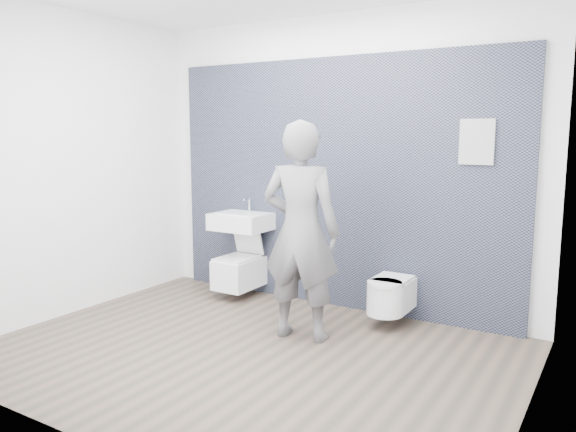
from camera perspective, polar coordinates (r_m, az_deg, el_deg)
The scene contains 8 objects.
ground at distance 4.50m, azimuth -4.11°, elevation -13.69°, with size 4.00×4.00×0.00m, color brown.
room_shell at distance 4.17m, azimuth -4.37°, elevation 9.05°, with size 4.00×4.00×4.00m.
tile_wall at distance 5.69m, azimuth 4.64°, elevation -8.89°, with size 3.60×0.06×2.40m, color black.
washbasin at distance 5.79m, azimuth -4.81°, elevation -0.51°, with size 0.57×0.43×0.43m.
toilet_square at distance 5.86m, azimuth -4.97°, elevation -5.53°, with size 0.36×0.52×0.69m.
toilet_rounded at distance 5.07m, azimuth 10.26°, elevation -7.93°, with size 0.32×0.54×0.30m.
info_placard at distance 5.21m, azimuth 17.78°, elevation -10.92°, with size 0.28×0.03×0.38m, color silver.
visitor at distance 4.57m, azimuth 1.31°, elevation -1.57°, with size 0.66×0.43×1.80m, color #5E5E62.
Camera 1 is at (2.44, -3.38, 1.70)m, focal length 35.00 mm.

